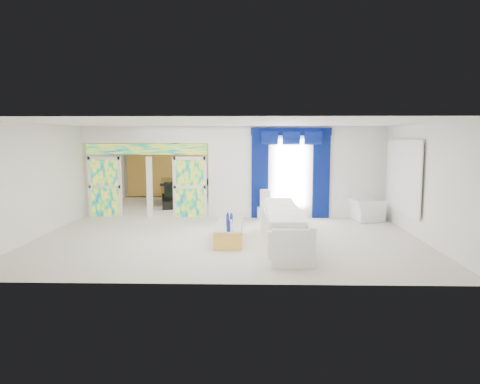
{
  "coord_description": "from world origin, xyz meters",
  "views": [
    {
      "loc": [
        0.62,
        -13.91,
        2.64
      ],
      "look_at": [
        0.3,
        -1.2,
        1.1
      ],
      "focal_mm": 33.9,
      "sensor_mm": 36.0,
      "label": 1
    }
  ],
  "objects_px": {
    "white_sofa": "(283,229)",
    "grand_piano": "(181,191)",
    "coffee_table": "(229,233)",
    "console_table": "(275,213)",
    "armchair": "(365,210)"
  },
  "relations": [
    {
      "from": "white_sofa",
      "to": "armchair",
      "type": "relative_size",
      "value": 3.91
    },
    {
      "from": "coffee_table",
      "to": "console_table",
      "type": "distance_m",
      "value": 3.58
    },
    {
      "from": "grand_piano",
      "to": "coffee_table",
      "type": "bearing_deg",
      "value": -86.05
    },
    {
      "from": "coffee_table",
      "to": "grand_piano",
      "type": "xyz_separation_m",
      "value": [
        -2.29,
        6.8,
        0.26
      ]
    },
    {
      "from": "white_sofa",
      "to": "console_table",
      "type": "distance_m",
      "value": 3.64
    },
    {
      "from": "white_sofa",
      "to": "armchair",
      "type": "distance_m",
      "value": 4.41
    },
    {
      "from": "grand_piano",
      "to": "white_sofa",
      "type": "bearing_deg",
      "value": -77.52
    },
    {
      "from": "white_sofa",
      "to": "coffee_table",
      "type": "relative_size",
      "value": 2.15
    },
    {
      "from": "white_sofa",
      "to": "console_table",
      "type": "bearing_deg",
      "value": 88.39
    },
    {
      "from": "white_sofa",
      "to": "armchair",
      "type": "bearing_deg",
      "value": 47.67
    },
    {
      "from": "white_sofa",
      "to": "console_table",
      "type": "height_order",
      "value": "white_sofa"
    },
    {
      "from": "armchair",
      "to": "grand_piano",
      "type": "relative_size",
      "value": 0.56
    },
    {
      "from": "white_sofa",
      "to": "grand_piano",
      "type": "distance_m",
      "value": 7.98
    },
    {
      "from": "white_sofa",
      "to": "armchair",
      "type": "xyz_separation_m",
      "value": [
        2.85,
        3.36,
        -0.05
      ]
    },
    {
      "from": "coffee_table",
      "to": "grand_piano",
      "type": "distance_m",
      "value": 7.18
    }
  ]
}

